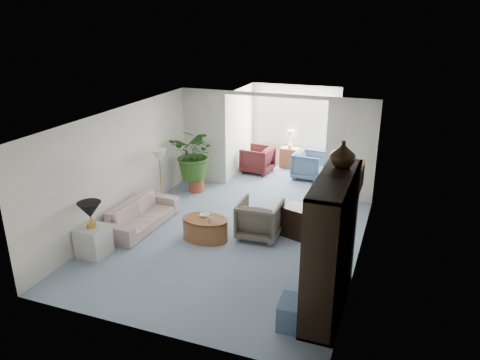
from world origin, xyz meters
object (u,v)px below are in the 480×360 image
at_px(side_table_dark, 297,222).
at_px(sunroom_chair_maroon, 257,160).
at_px(end_table, 93,241).
at_px(coffee_bowl, 205,215).
at_px(framed_picture, 361,178).
at_px(entertainment_cabinet, 331,245).
at_px(sunroom_chair_blue, 309,165).
at_px(sunroom_table, 290,157).
at_px(wingback_chair, 260,219).
at_px(plant_pot, 196,185).
at_px(sofa, 141,215).
at_px(ottoman, 297,314).
at_px(table_lamp, 90,210).
at_px(coffee_table, 205,229).
at_px(cabinet_urn, 343,154).
at_px(floor_lamp, 159,156).
at_px(coffee_cup, 210,220).

height_order(side_table_dark, sunroom_chair_maroon, sunroom_chair_maroon).
xyz_separation_m(end_table, coffee_bowl, (1.66, 1.42, 0.19)).
distance_m(framed_picture, entertainment_cabinet, 1.53).
relative_size(sunroom_chair_blue, sunroom_table, 1.36).
height_order(coffee_bowl, entertainment_cabinet, entertainment_cabinet).
height_order(wingback_chair, plant_pot, wingback_chair).
distance_m(sofa, ottoman, 4.41).
bearing_deg(sunroom_table, table_lamp, -108.47).
bearing_deg(framed_picture, wingback_chair, 165.88).
bearing_deg(coffee_table, coffee_bowl, 116.57).
height_order(cabinet_urn, ottoman, cabinet_urn).
relative_size(coffee_bowl, sunroom_chair_maroon, 0.24).
height_order(coffee_bowl, sunroom_chair_maroon, sunroom_chair_maroon).
xyz_separation_m(entertainment_cabinet, plant_pot, (-4.05, 3.74, -0.91)).
xyz_separation_m(framed_picture, table_lamp, (-4.66, -1.31, -0.78)).
bearing_deg(sunroom_chair_blue, end_table, 158.34).
bearing_deg(side_table_dark, sunroom_table, 106.61).
distance_m(side_table_dark, sunroom_chair_maroon, 4.06).
distance_m(floor_lamp, sunroom_chair_maroon, 3.52).
bearing_deg(plant_pot, sunroom_chair_blue, 37.94).
distance_m(coffee_table, sunroom_chair_maroon, 4.32).
distance_m(coffee_cup, wingback_chair, 1.03).
bearing_deg(plant_pot, framed_picture, -28.94).
xyz_separation_m(wingback_chair, ottoman, (1.39, -2.51, -0.19)).
bearing_deg(coffee_cup, cabinet_urn, -16.93).
xyz_separation_m(coffee_table, ottoman, (2.39, -2.03, -0.02)).
relative_size(wingback_chair, sunroom_table, 1.42).
distance_m(plant_pot, sunroom_chair_maroon, 2.20).
height_order(framed_picture, cabinet_urn, cabinet_urn).
height_order(framed_picture, side_table_dark, framed_picture).
distance_m(floor_lamp, coffee_table, 2.27).
bearing_deg(entertainment_cabinet, sunroom_chair_blue, 105.25).
distance_m(entertainment_cabinet, plant_pot, 5.59).
bearing_deg(coffee_cup, sofa, 175.43).
relative_size(floor_lamp, cabinet_urn, 0.90).
xyz_separation_m(table_lamp, coffee_cup, (1.86, 1.22, -0.42)).
distance_m(floor_lamp, cabinet_urn, 4.96).
xyz_separation_m(floor_lamp, ottoman, (4.05, -3.20, -1.05)).
distance_m(floor_lamp, coffee_cup, 2.34).
xyz_separation_m(table_lamp, ottoman, (4.10, -0.72, -0.72)).
height_order(end_table, floor_lamp, floor_lamp).
distance_m(coffee_bowl, plant_pot, 2.61).
height_order(framed_picture, table_lamp, framed_picture).
height_order(table_lamp, side_table_dark, table_lamp).
distance_m(cabinet_urn, plant_pot, 5.63).
bearing_deg(table_lamp, plant_pot, 84.12).
bearing_deg(side_table_dark, entertainment_cabinet, -64.64).
bearing_deg(framed_picture, sofa, 179.44).
height_order(wingback_chair, cabinet_urn, cabinet_urn).
bearing_deg(floor_lamp, framed_picture, -14.29).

